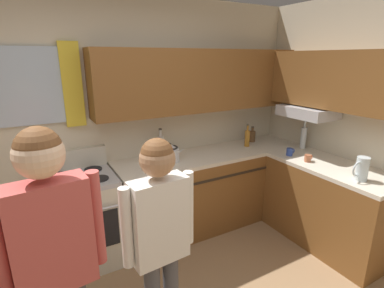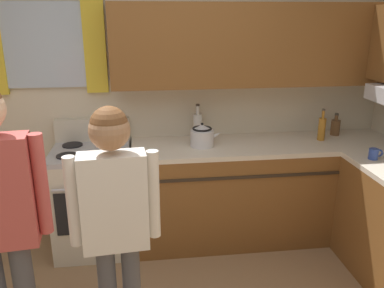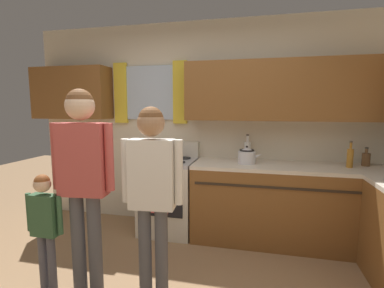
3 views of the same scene
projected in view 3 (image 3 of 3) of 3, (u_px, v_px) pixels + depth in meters
The scene contains 10 objects.
back_wall_unit at pixel (209, 113), 3.59m from camera, with size 4.60×0.42×2.60m.
kitchen_counter_run at pixel (334, 219), 2.81m from camera, with size 2.33×1.92×0.90m.
stove_oven at pixel (169, 194), 3.56m from camera, with size 0.64×0.67×1.10m.
bottle_milk_white at pixel (247, 150), 3.49m from camera, with size 0.08×0.08×0.31m.
bottle_oil_amber at pixel (350, 157), 3.04m from camera, with size 0.06×0.06×0.29m.
bottle_squat_brown at pixel (366, 159), 3.14m from camera, with size 0.08×0.08×0.21m.
stovetop_kettle at pixel (247, 155), 3.26m from camera, with size 0.27×0.20×0.21m.
adult_holding_child at pixel (83, 167), 2.31m from camera, with size 0.52×0.23×1.69m.
adult_in_plaid at pixel (152, 181), 2.20m from camera, with size 0.48×0.21×1.55m.
small_child at pixel (45, 219), 2.34m from camera, with size 0.34×0.14×1.01m.
Camera 3 is at (0.70, -1.75, 1.54)m, focal length 26.80 mm.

